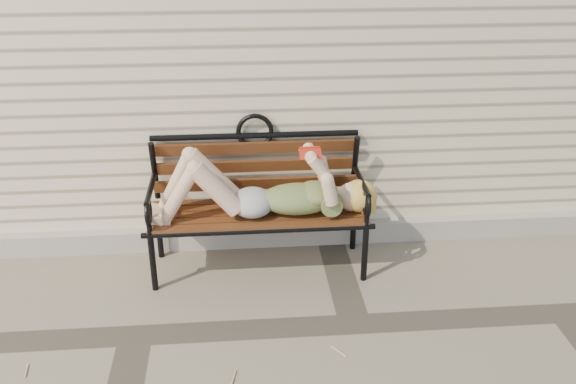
{
  "coord_description": "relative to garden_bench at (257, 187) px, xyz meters",
  "views": [
    {
      "loc": [
        0.61,
        -2.98,
        2.26
      ],
      "look_at": [
        0.91,
        0.59,
        0.58
      ],
      "focal_mm": 40.0,
      "sensor_mm": 36.0,
      "label": 1
    }
  ],
  "objects": [
    {
      "name": "ground",
      "position": [
        -0.73,
        -0.76,
        -0.55
      ],
      "size": [
        80.0,
        80.0,
        0.0
      ],
      "primitive_type": "plane",
      "color": "#766B5B",
      "rests_on": "ground"
    },
    {
      "name": "foundation_strip",
      "position": [
        -0.73,
        0.21,
        -0.47
      ],
      "size": [
        8.0,
        0.1,
        0.15
      ],
      "primitive_type": "cube",
      "color": "#A7A297",
      "rests_on": "ground"
    },
    {
      "name": "garden_bench",
      "position": [
        0.0,
        0.0,
        0.0
      ],
      "size": [
        1.5,
        0.6,
        0.97
      ],
      "color": "black",
      "rests_on": "ground"
    },
    {
      "name": "reading_woman",
      "position": [
        0.01,
        -0.12,
        0.03
      ],
      "size": [
        1.42,
        0.32,
        0.45
      ],
      "color": "#0A3949",
      "rests_on": "ground"
    }
  ]
}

